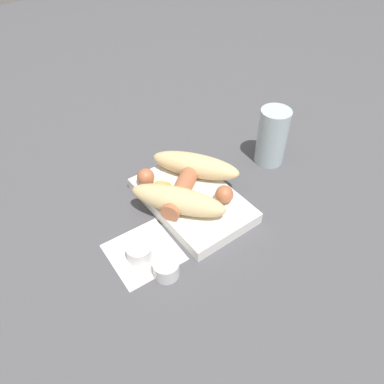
{
  "coord_description": "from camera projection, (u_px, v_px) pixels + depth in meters",
  "views": [
    {
      "loc": [
        -0.42,
        0.32,
        0.54
      ],
      "look_at": [
        0.0,
        0.0,
        0.04
      ],
      "focal_mm": 35.0,
      "sensor_mm": 36.0,
      "label": 1
    }
  ],
  "objects": [
    {
      "name": "pickled_veggies",
      "position": [
        165.0,
        190.0,
        0.75
      ],
      "size": [
        0.07,
        0.05,
        0.0
      ],
      "color": "orange",
      "rests_on": "food_tray"
    },
    {
      "name": "condiment_cup_near",
      "position": [
        140.0,
        253.0,
        0.65
      ],
      "size": [
        0.04,
        0.04,
        0.03
      ],
      "color": "white",
      "rests_on": "ground_plane"
    },
    {
      "name": "bread_roll",
      "position": [
        187.0,
        182.0,
        0.73
      ],
      "size": [
        0.24,
        0.24,
        0.05
      ],
      "color": "#DBBC84",
      "rests_on": "food_tray"
    },
    {
      "name": "napkin",
      "position": [
        144.0,
        252.0,
        0.67
      ],
      "size": [
        0.12,
        0.12,
        0.0
      ],
      "color": "white",
      "rests_on": "ground_plane"
    },
    {
      "name": "drink_glass",
      "position": [
        272.0,
        137.0,
        0.82
      ],
      "size": [
        0.07,
        0.07,
        0.13
      ],
      "color": "silver",
      "rests_on": "ground_plane"
    },
    {
      "name": "sausage",
      "position": [
        184.0,
        185.0,
        0.73
      ],
      "size": [
        0.17,
        0.15,
        0.04
      ],
      "color": "#B26642",
      "rests_on": "food_tray"
    },
    {
      "name": "food_tray",
      "position": [
        192.0,
        200.0,
        0.75
      ],
      "size": [
        0.24,
        0.15,
        0.03
      ],
      "color": "white",
      "rests_on": "ground_plane"
    },
    {
      "name": "ground_plane",
      "position": [
        192.0,
        205.0,
        0.76
      ],
      "size": [
        3.0,
        3.0,
        0.0
      ],
      "primitive_type": "plane",
      "color": "#4C4C51"
    },
    {
      "name": "condiment_cup_far",
      "position": [
        166.0,
        269.0,
        0.63
      ],
      "size": [
        0.04,
        0.04,
        0.03
      ],
      "color": "white",
      "rests_on": "ground_plane"
    }
  ]
}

